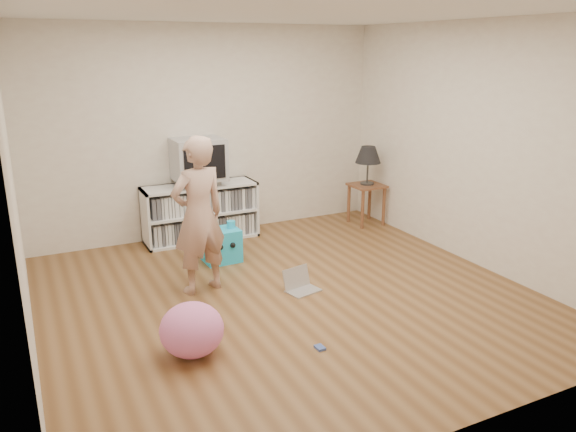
{
  "coord_description": "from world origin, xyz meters",
  "views": [
    {
      "loc": [
        -2.2,
        -4.46,
        2.3
      ],
      "look_at": [
        0.19,
        0.4,
        0.68
      ],
      "focal_mm": 35.0,
      "sensor_mm": 36.0,
      "label": 1
    }
  ],
  "objects_px": {
    "side_table": "(367,194)",
    "person": "(199,216)",
    "dvd_deck": "(199,182)",
    "table_lamp": "(368,156)",
    "laptop": "(300,284)",
    "plush_blue": "(221,245)",
    "plush_pink": "(192,330)",
    "media_unit": "(200,212)",
    "crt_tv": "(198,159)"
  },
  "relations": [
    {
      "from": "plush_pink",
      "to": "dvd_deck",
      "type": "bearing_deg",
      "value": 70.81
    },
    {
      "from": "dvd_deck",
      "to": "laptop",
      "type": "distance_m",
      "value": 2.08
    },
    {
      "from": "media_unit",
      "to": "plush_pink",
      "type": "distance_m",
      "value": 2.82
    },
    {
      "from": "dvd_deck",
      "to": "plush_pink",
      "type": "bearing_deg",
      "value": -109.19
    },
    {
      "from": "media_unit",
      "to": "crt_tv",
      "type": "distance_m",
      "value": 0.67
    },
    {
      "from": "table_lamp",
      "to": "plush_pink",
      "type": "xyz_separation_m",
      "value": [
        -3.14,
        -2.28,
        -0.73
      ]
    },
    {
      "from": "side_table",
      "to": "dvd_deck",
      "type": "bearing_deg",
      "value": 170.51
    },
    {
      "from": "media_unit",
      "to": "dvd_deck",
      "type": "xyz_separation_m",
      "value": [
        -0.0,
        -0.02,
        0.39
      ]
    },
    {
      "from": "side_table",
      "to": "person",
      "type": "distance_m",
      "value": 2.94
    },
    {
      "from": "media_unit",
      "to": "table_lamp",
      "type": "xyz_separation_m",
      "value": [
        2.21,
        -0.39,
        0.59
      ]
    },
    {
      "from": "crt_tv",
      "to": "table_lamp",
      "type": "height_order",
      "value": "crt_tv"
    },
    {
      "from": "crt_tv",
      "to": "laptop",
      "type": "bearing_deg",
      "value": -78.47
    },
    {
      "from": "media_unit",
      "to": "crt_tv",
      "type": "relative_size",
      "value": 2.33
    },
    {
      "from": "media_unit",
      "to": "plush_blue",
      "type": "height_order",
      "value": "media_unit"
    },
    {
      "from": "dvd_deck",
      "to": "side_table",
      "type": "xyz_separation_m",
      "value": [
        2.21,
        -0.37,
        -0.32
      ]
    },
    {
      "from": "dvd_deck",
      "to": "person",
      "type": "bearing_deg",
      "value": -107.68
    },
    {
      "from": "media_unit",
      "to": "plush_pink",
      "type": "relative_size",
      "value": 2.8
    },
    {
      "from": "media_unit",
      "to": "laptop",
      "type": "distance_m",
      "value": 2.01
    },
    {
      "from": "plush_pink",
      "to": "person",
      "type": "bearing_deg",
      "value": 68.87
    },
    {
      "from": "plush_blue",
      "to": "plush_pink",
      "type": "height_order",
      "value": "plush_blue"
    },
    {
      "from": "laptop",
      "to": "plush_blue",
      "type": "relative_size",
      "value": 0.8
    },
    {
      "from": "media_unit",
      "to": "plush_pink",
      "type": "bearing_deg",
      "value": -109.09
    },
    {
      "from": "side_table",
      "to": "laptop",
      "type": "xyz_separation_m",
      "value": [
        -1.82,
        -1.56,
        -0.36
      ]
    },
    {
      "from": "media_unit",
      "to": "dvd_deck",
      "type": "distance_m",
      "value": 0.39
    },
    {
      "from": "plush_blue",
      "to": "media_unit",
      "type": "bearing_deg",
      "value": 86.05
    },
    {
      "from": "media_unit",
      "to": "person",
      "type": "xyz_separation_m",
      "value": [
        -0.48,
        -1.52,
        0.42
      ]
    },
    {
      "from": "laptop",
      "to": "person",
      "type": "bearing_deg",
      "value": 140.85
    },
    {
      "from": "table_lamp",
      "to": "laptop",
      "type": "xyz_separation_m",
      "value": [
        -1.82,
        -1.56,
        -0.88
      ]
    },
    {
      "from": "person",
      "to": "side_table",
      "type": "bearing_deg",
      "value": -170.42
    },
    {
      "from": "side_table",
      "to": "table_lamp",
      "type": "relative_size",
      "value": 1.07
    },
    {
      "from": "media_unit",
      "to": "person",
      "type": "bearing_deg",
      "value": -107.51
    },
    {
      "from": "crt_tv",
      "to": "plush_blue",
      "type": "distance_m",
      "value": 1.18
    },
    {
      "from": "crt_tv",
      "to": "person",
      "type": "relative_size",
      "value": 0.39
    },
    {
      "from": "table_lamp",
      "to": "side_table",
      "type": "bearing_deg",
      "value": 0.0
    },
    {
      "from": "person",
      "to": "media_unit",
      "type": "bearing_deg",
      "value": -120.77
    },
    {
      "from": "media_unit",
      "to": "table_lamp",
      "type": "distance_m",
      "value": 2.32
    },
    {
      "from": "dvd_deck",
      "to": "person",
      "type": "distance_m",
      "value": 1.58
    },
    {
      "from": "crt_tv",
      "to": "person",
      "type": "height_order",
      "value": "person"
    },
    {
      "from": "dvd_deck",
      "to": "plush_pink",
      "type": "distance_m",
      "value": 2.85
    },
    {
      "from": "media_unit",
      "to": "side_table",
      "type": "height_order",
      "value": "media_unit"
    },
    {
      "from": "laptop",
      "to": "plush_blue",
      "type": "xyz_separation_m",
      "value": [
        -0.43,
        1.09,
        0.13
      ]
    },
    {
      "from": "table_lamp",
      "to": "plush_blue",
      "type": "bearing_deg",
      "value": -168.09
    },
    {
      "from": "dvd_deck",
      "to": "side_table",
      "type": "bearing_deg",
      "value": -9.49
    },
    {
      "from": "crt_tv",
      "to": "side_table",
      "type": "height_order",
      "value": "crt_tv"
    },
    {
      "from": "media_unit",
      "to": "crt_tv",
      "type": "height_order",
      "value": "crt_tv"
    },
    {
      "from": "media_unit",
      "to": "crt_tv",
      "type": "xyz_separation_m",
      "value": [
        -0.0,
        -0.02,
        0.67
      ]
    },
    {
      "from": "dvd_deck",
      "to": "plush_blue",
      "type": "distance_m",
      "value": 1.0
    },
    {
      "from": "dvd_deck",
      "to": "side_table",
      "type": "relative_size",
      "value": 0.82
    },
    {
      "from": "media_unit",
      "to": "crt_tv",
      "type": "bearing_deg",
      "value": -90.0
    },
    {
      "from": "table_lamp",
      "to": "person",
      "type": "bearing_deg",
      "value": -157.16
    }
  ]
}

